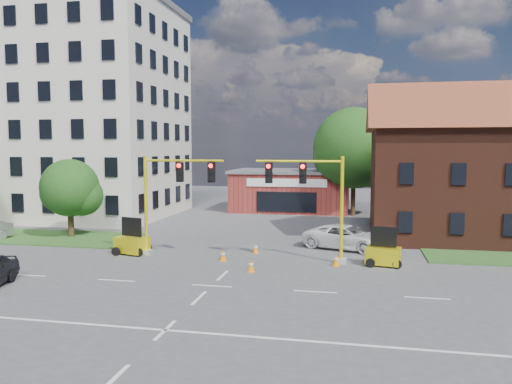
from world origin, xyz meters
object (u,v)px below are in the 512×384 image
signal_mast_east (313,196)px  trailer_west (132,243)px  signal_mast_west (171,193)px  trailer_east (383,254)px  pickup_white (346,237)px

signal_mast_east → trailer_west: 11.80m
signal_mast_west → signal_mast_east: same height
trailer_west → trailer_east: 15.36m
signal_mast_west → signal_mast_east: bearing=0.0°
signal_mast_west → pickup_white: 11.82m
pickup_white → signal_mast_east: bearing=175.9°
signal_mast_east → pickup_white: (1.85, 4.28, -3.13)m
signal_mast_east → trailer_east: (4.00, -0.03, -3.26)m
signal_mast_east → trailer_east: size_ratio=2.92×
signal_mast_east → pickup_white: bearing=66.6°
signal_mast_east → signal_mast_west: bearing=180.0°
signal_mast_west → pickup_white: signal_mast_west is taller
trailer_east → pickup_white: bearing=127.8°
signal_mast_east → trailer_east: 5.16m
signal_mast_west → trailer_west: size_ratio=2.79×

